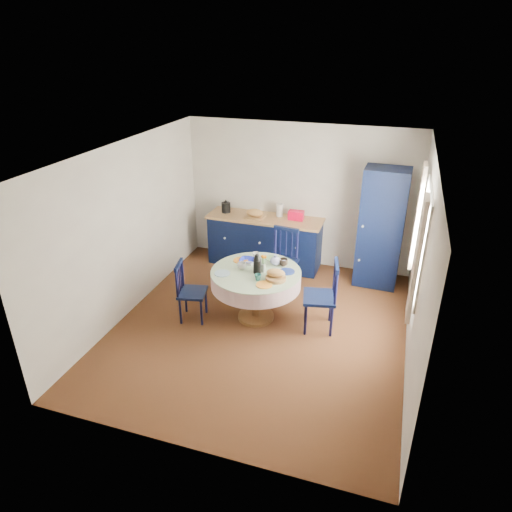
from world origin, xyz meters
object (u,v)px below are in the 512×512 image
at_px(chair_left, 190,291).
at_px(cobalt_bowl, 247,261).
at_px(kitchen_counter, 265,240).
at_px(mug_c, 283,262).
at_px(chair_far, 282,260).
at_px(mug_a, 242,266).
at_px(mug_b, 258,277).
at_px(dining_table, 257,279).
at_px(pantry_cabinet, 381,229).
at_px(chair_right, 323,296).
at_px(mug_d, 256,256).

xyz_separation_m(chair_left, cobalt_bowl, (0.70, 0.52, 0.35)).
relative_size(kitchen_counter, mug_c, 15.37).
xyz_separation_m(mug_c, cobalt_bowl, (-0.53, -0.07, -0.02)).
xyz_separation_m(chair_far, cobalt_bowl, (-0.34, -0.72, 0.28)).
distance_m(mug_a, mug_c, 0.61).
bearing_deg(cobalt_bowl, mug_c, 7.11).
distance_m(mug_b, mug_c, 0.57).
bearing_deg(dining_table, pantry_cabinet, 46.15).
xyz_separation_m(chair_right, mug_a, (-1.17, -0.04, 0.30)).
height_order(mug_c, cobalt_bowl, mug_c).
relative_size(chair_left, mug_c, 6.79).
distance_m(pantry_cabinet, mug_d, 2.12).
bearing_deg(mug_c, pantry_cabinet, 46.91).
height_order(dining_table, mug_a, dining_table).
distance_m(chair_far, mug_c, 0.75).
bearing_deg(pantry_cabinet, cobalt_bowl, -139.62).
xyz_separation_m(kitchen_counter, chair_right, (1.36, -1.70, 0.06)).
distance_m(mug_b, cobalt_bowl, 0.56).
height_order(chair_far, mug_a, chair_far).
relative_size(pantry_cabinet, mug_b, 21.06).
bearing_deg(chair_far, cobalt_bowl, -108.57).
distance_m(chair_left, chair_far, 1.62).
bearing_deg(mug_a, mug_b, -37.19).
height_order(pantry_cabinet, mug_d, pantry_cabinet).
bearing_deg(mug_d, kitchen_counter, 101.44).
bearing_deg(kitchen_counter, mug_a, -83.31).
height_order(kitchen_counter, mug_d, kitchen_counter).
bearing_deg(cobalt_bowl, mug_d, 60.58).
distance_m(dining_table, cobalt_bowl, 0.35).
bearing_deg(kitchen_counter, mug_b, -75.14).
height_order(chair_far, mug_d, chair_far).
distance_m(pantry_cabinet, dining_table, 2.29).
relative_size(dining_table, mug_a, 10.13).
distance_m(pantry_cabinet, cobalt_bowl, 2.28).
bearing_deg(mug_c, cobalt_bowl, -172.89).
xyz_separation_m(chair_left, chair_right, (1.86, 0.34, 0.07)).
height_order(pantry_cabinet, dining_table, pantry_cabinet).
bearing_deg(chair_right, cobalt_bowl, -110.43).
bearing_deg(mug_c, chair_far, 105.89).
bearing_deg(mug_a, chair_left, -156.54).
bearing_deg(dining_table, mug_c, 42.86).
xyz_separation_m(kitchen_counter, pantry_cabinet, (1.97, -0.11, 0.52)).
xyz_separation_m(chair_left, mug_c, (1.23, 0.59, 0.37)).
xyz_separation_m(kitchen_counter, mug_a, (0.18, -1.74, 0.36)).
relative_size(chair_left, cobalt_bowl, 3.96).
xyz_separation_m(mug_b, cobalt_bowl, (-0.31, 0.46, -0.02)).
height_order(kitchen_counter, chair_left, kitchen_counter).
bearing_deg(pantry_cabinet, kitchen_counter, 178.90).
bearing_deg(mug_b, dining_table, 111.87).
relative_size(chair_left, chair_right, 0.87).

